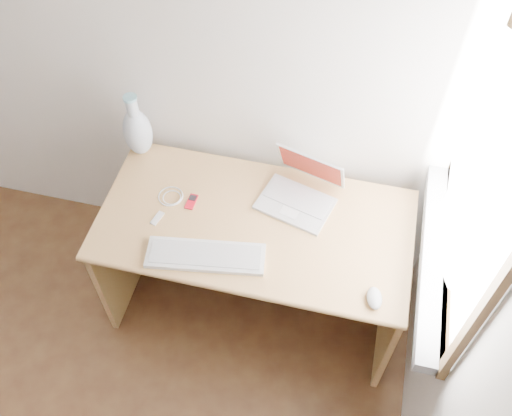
% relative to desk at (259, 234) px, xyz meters
% --- Properties ---
extents(back_wall, '(3.50, 0.04, 2.60)m').
position_rel_desk_xyz_m(back_wall, '(-0.95, 0.32, 0.79)').
color(back_wall, white).
rests_on(back_wall, floor).
extents(window, '(0.11, 0.99, 1.10)m').
position_rel_desk_xyz_m(window, '(0.76, -0.13, 0.77)').
color(window, white).
rests_on(window, right_wall).
extents(desk, '(1.34, 0.67, 0.71)m').
position_rel_desk_xyz_m(desk, '(0.00, 0.00, 0.00)').
color(desk, tan).
rests_on(desk, floor).
extents(laptop, '(0.36, 0.33, 0.21)m').
position_rel_desk_xyz_m(laptop, '(0.15, 0.09, 0.25)').
color(laptop, silver).
rests_on(laptop, desk).
extents(external_keyboard, '(0.50, 0.22, 0.02)m').
position_rel_desk_xyz_m(external_keyboard, '(-0.15, -0.30, 0.21)').
color(external_keyboard, white).
rests_on(external_keyboard, desk).
extents(mouse, '(0.08, 0.11, 0.03)m').
position_rel_desk_xyz_m(mouse, '(0.54, -0.34, 0.22)').
color(mouse, silver).
rests_on(mouse, desk).
extents(ipod, '(0.04, 0.08, 0.01)m').
position_rel_desk_xyz_m(ipod, '(-0.30, -0.04, 0.21)').
color(ipod, '#AB0B1B').
rests_on(ipod, desk).
extents(cable_coil, '(0.12, 0.12, 0.01)m').
position_rel_desk_xyz_m(cable_coil, '(-0.39, -0.03, 0.21)').
color(cable_coil, white).
rests_on(cable_coil, desk).
extents(remote, '(0.05, 0.08, 0.01)m').
position_rel_desk_xyz_m(remote, '(-0.41, -0.16, 0.21)').
color(remote, white).
rests_on(remote, desk).
extents(vase, '(0.13, 0.13, 0.34)m').
position_rel_desk_xyz_m(vase, '(-0.61, 0.20, 0.34)').
color(vase, silver).
rests_on(vase, desk).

